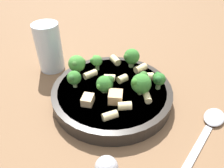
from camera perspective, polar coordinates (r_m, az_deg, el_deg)
name	(u,v)px	position (r m, az deg, el deg)	size (l,w,h in m)	color
ground_plane	(112,99)	(0.46, 0.00, -3.84)	(2.00, 2.00, 0.00)	brown
pasta_bowl	(112,92)	(0.45, 0.00, -2.19)	(0.24, 0.24, 0.03)	#28231E
broccoli_floret_0	(96,61)	(0.48, -4.16, 6.07)	(0.02, 0.03, 0.04)	#84AD60
broccoli_floret_1	(159,79)	(0.44, 12.12, 1.25)	(0.03, 0.03, 0.04)	#84AD60
broccoli_floret_2	(141,83)	(0.42, 7.60, 0.26)	(0.04, 0.04, 0.04)	#84AD60
broccoli_floret_3	(133,57)	(0.49, 5.42, 7.06)	(0.04, 0.04, 0.04)	#9EC175
broccoli_floret_4	(74,78)	(0.44, -9.96, 1.55)	(0.03, 0.03, 0.04)	#9EC175
broccoli_floret_5	(105,84)	(0.42, -1.81, 0.13)	(0.04, 0.04, 0.04)	#9EC175
broccoli_floret_6	(77,64)	(0.48, -9.09, 5.27)	(0.04, 0.04, 0.04)	#93B766
rigatoni_0	(147,99)	(0.41, 9.04, -3.83)	(0.01, 0.01, 0.02)	beige
rigatoni_1	(110,78)	(0.46, -0.61, 1.60)	(0.01, 0.01, 0.02)	beige
rigatoni_2	(147,77)	(0.46, 9.05, 1.92)	(0.02, 0.02, 0.03)	beige
rigatoni_3	(125,106)	(0.39, 3.33, -5.75)	(0.02, 0.02, 0.02)	beige
rigatoni_4	(122,79)	(0.45, 2.72, 1.35)	(0.02, 0.02, 0.02)	beige
rigatoni_5	(90,74)	(0.47, -5.68, 2.54)	(0.01, 0.01, 0.03)	beige
rigatoni_6	(115,60)	(0.51, 0.85, 6.24)	(0.02, 0.02, 0.03)	beige
rigatoni_7	(110,116)	(0.38, -0.53, -8.24)	(0.01, 0.01, 0.03)	beige
rigatoni_8	(141,68)	(0.49, 7.47, 4.07)	(0.02, 0.02, 0.03)	beige
chicken_chunk_0	(88,100)	(0.40, -6.36, -4.13)	(0.03, 0.02, 0.02)	tan
chicken_chunk_1	(115,97)	(0.41, 0.92, -3.40)	(0.03, 0.03, 0.02)	tan
drinking_glass	(50,50)	(0.55, -15.98, 8.42)	(0.06, 0.06, 0.12)	silver
spoon	(210,124)	(0.44, 24.30, -9.55)	(0.17, 0.05, 0.01)	#B2B2B7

